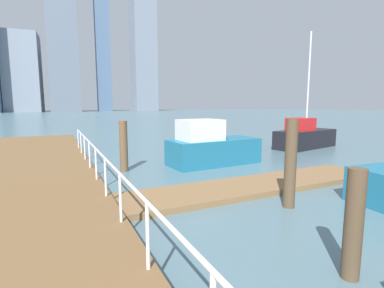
% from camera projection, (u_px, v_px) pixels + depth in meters
% --- Properties ---
extents(ground_plane, '(300.00, 300.00, 0.00)m').
position_uv_depth(ground_plane, '(140.00, 155.00, 16.28)').
color(ground_plane, slate).
extents(floating_dock, '(10.39, 2.00, 0.18)m').
position_uv_depth(floating_dock, '(252.00, 186.00, 9.82)').
color(floating_dock, olive).
rests_on(floating_dock, ground_plane).
extents(boardwalk_railing, '(0.06, 27.29, 1.08)m').
position_uv_depth(boardwalk_railing, '(147.00, 215.00, 4.20)').
color(boardwalk_railing, white).
rests_on(boardwalk_railing, boardwalk).
extents(dock_piling_0, '(0.32, 0.32, 2.50)m').
position_uv_depth(dock_piling_0, '(290.00, 164.00, 7.88)').
color(dock_piling_0, brown).
rests_on(dock_piling_0, ground_plane).
extents(dock_piling_1, '(0.35, 0.35, 2.20)m').
position_uv_depth(dock_piling_1, '(124.00, 146.00, 12.24)').
color(dock_piling_1, brown).
rests_on(dock_piling_1, ground_plane).
extents(dock_piling_2, '(0.26, 0.26, 1.53)m').
position_uv_depth(dock_piling_2, '(313.00, 137.00, 18.74)').
color(dock_piling_2, '#473826').
rests_on(dock_piling_2, ground_plane).
extents(dock_piling_3, '(0.29, 0.29, 1.87)m').
position_uv_depth(dock_piling_3, '(354.00, 225.00, 4.63)').
color(dock_piling_3, brown).
rests_on(dock_piling_3, ground_plane).
extents(moored_boat_2, '(5.21, 2.60, 7.55)m').
position_uv_depth(moored_boat_2, '(305.00, 136.00, 19.04)').
color(moored_boat_2, black).
rests_on(moored_boat_2, ground_plane).
extents(moored_boat_5, '(4.56, 2.16, 2.19)m').
position_uv_depth(moored_boat_5, '(211.00, 147.00, 13.75)').
color(moored_boat_5, '#1E6B8C').
rests_on(moored_boat_5, ground_plane).
extents(skyline_tower_1, '(13.96, 14.55, 31.31)m').
position_uv_depth(skyline_tower_1, '(23.00, 73.00, 115.10)').
color(skyline_tower_1, gray).
rests_on(skyline_tower_1, ground_plane).
extents(skyline_tower_2, '(12.47, 14.58, 67.17)m').
position_uv_depth(skyline_tower_2, '(62.00, 31.00, 118.92)').
color(skyline_tower_2, slate).
rests_on(skyline_tower_2, ground_plane).
extents(skyline_tower_3, '(6.81, 9.36, 68.41)m').
position_uv_depth(skyline_tower_3, '(102.00, 37.00, 132.02)').
color(skyline_tower_3, slate).
rests_on(skyline_tower_3, ground_plane).
extents(skyline_tower_4, '(11.76, 8.86, 82.76)m').
position_uv_depth(skyline_tower_4, '(143.00, 22.00, 133.15)').
color(skyline_tower_4, gray).
rests_on(skyline_tower_4, ground_plane).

